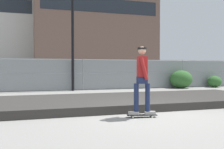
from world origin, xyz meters
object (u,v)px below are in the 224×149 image
object	(u,v)px
skater	(142,76)
shrub_left	(181,79)
skateboard	(142,115)
parked_car_near	(12,75)
shrub_center	(215,82)
street_lamp	(73,8)

from	to	relation	value
skater	shrub_left	xyz separation A→B (m)	(6.63, 8.46, -0.53)
skateboard	skater	world-z (taller)	skater
skateboard	parked_car_near	distance (m)	12.19
skater	shrub_center	bearing A→B (deg)	42.41
parked_car_near	shrub_center	size ratio (longest dim) A/B	4.52
skateboard	shrub_center	xyz separation A→B (m)	(9.24, 8.44, 0.33)
street_lamp	parked_car_near	bearing A→B (deg)	139.86
street_lamp	shrub_left	size ratio (longest dim) A/B	5.19
street_lamp	shrub_left	xyz separation A→B (m)	(7.05, -0.21, -4.20)
shrub_left	parked_car_near	bearing A→B (deg)	163.57
street_lamp	shrub_center	size ratio (longest dim) A/B	7.77
skateboard	skater	xyz separation A→B (m)	(-0.00, -0.00, 1.05)
street_lamp	shrub_left	bearing A→B (deg)	-1.69
parked_car_near	shrub_left	size ratio (longest dim) A/B	3.02
shrub_left	skater	bearing A→B (deg)	-128.08
skater	parked_car_near	bearing A→B (deg)	108.38
skateboard	shrub_center	size ratio (longest dim) A/B	0.82
skateboard	street_lamp	world-z (taller)	street_lamp
skateboard	shrub_center	bearing A→B (deg)	42.41
street_lamp	shrub_left	distance (m)	8.21
skateboard	shrub_left	bearing A→B (deg)	51.92
shrub_center	shrub_left	bearing A→B (deg)	179.62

